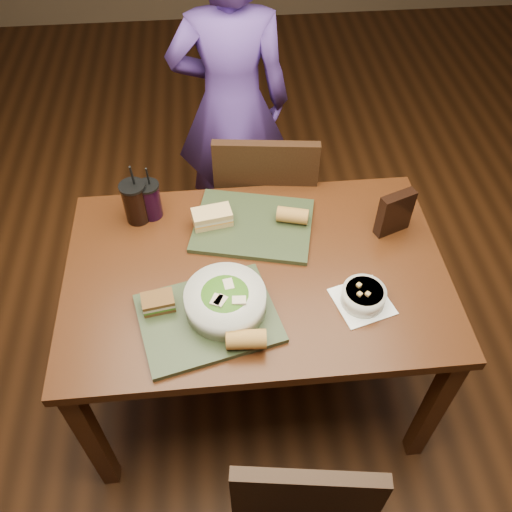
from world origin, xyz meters
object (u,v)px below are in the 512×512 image
(sandwich_near, at_px, (158,302))
(baguette_far, at_px, (293,215))
(dining_table, at_px, (256,286))
(cup_cola, at_px, (135,202))
(chair_far, at_px, (262,207))
(sandwich_far, at_px, (212,217))
(salad_bowl, at_px, (225,300))
(cup_berry, at_px, (150,200))
(tray_far, at_px, (253,225))
(chip_bag, at_px, (395,213))
(soup_bowl, at_px, (363,296))
(baguette_near, at_px, (246,339))
(diner, at_px, (231,106))
(tray_near, at_px, (208,318))

(sandwich_near, bearing_deg, baguette_far, 35.81)
(dining_table, xyz_separation_m, cup_cola, (-0.41, 0.29, 0.17))
(chair_far, height_order, sandwich_far, chair_far)
(cup_cola, bearing_deg, chair_far, 27.65)
(sandwich_near, bearing_deg, sandwich_far, 62.95)
(salad_bowl, distance_m, cup_berry, 0.53)
(tray_far, relative_size, chip_bag, 2.47)
(soup_bowl, height_order, cup_berry, cup_berry)
(baguette_near, bearing_deg, cup_berry, 116.32)
(baguette_far, bearing_deg, cup_cola, 171.51)
(diner, relative_size, baguette_far, 13.43)
(tray_far, bearing_deg, tray_near, -114.19)
(chip_bag, bearing_deg, tray_near, -174.58)
(sandwich_near, bearing_deg, tray_far, 45.95)
(baguette_far, relative_size, cup_cola, 0.45)
(tray_near, relative_size, cup_cola, 1.67)
(tray_far, bearing_deg, baguette_near, -97.48)
(salad_bowl, relative_size, sandwich_near, 2.32)
(sandwich_near, xyz_separation_m, baguette_near, (0.26, -0.17, 0.01))
(cup_cola, bearing_deg, baguette_near, -59.31)
(tray_near, bearing_deg, sandwich_far, 85.75)
(diner, relative_size, sandwich_near, 13.79)
(tray_far, relative_size, cup_cola, 1.67)
(sandwich_near, distance_m, chip_bag, 0.88)
(baguette_near, height_order, cup_berry, cup_berry)
(soup_bowl, bearing_deg, chip_bag, 60.58)
(chair_far, height_order, diner, diner)
(tray_near, height_order, cup_berry, cup_berry)
(salad_bowl, bearing_deg, diner, 85.49)
(sandwich_near, distance_m, sandwich_far, 0.41)
(cup_berry, height_order, chip_bag, cup_berry)
(salad_bowl, bearing_deg, baguette_near, -69.35)
(tray_near, relative_size, sandwich_far, 2.79)
(tray_near, height_order, cup_cola, cup_cola)
(dining_table, distance_m, cup_cola, 0.53)
(tray_near, bearing_deg, tray_far, 65.81)
(chair_far, height_order, cup_berry, cup_berry)
(soup_bowl, xyz_separation_m, sandwich_near, (-0.65, 0.03, 0.01))
(diner, distance_m, cup_berry, 0.76)
(soup_bowl, relative_size, cup_berry, 0.93)
(baguette_far, distance_m, cup_berry, 0.52)
(chair_far, height_order, chip_bag, chair_far)
(chair_far, xyz_separation_m, salad_bowl, (-0.19, -0.71, 0.29))
(salad_bowl, distance_m, baguette_near, 0.15)
(sandwich_near, xyz_separation_m, cup_berry, (-0.04, 0.44, 0.03))
(baguette_near, bearing_deg, sandwich_far, 98.61)
(salad_bowl, relative_size, cup_berry, 1.12)
(chair_far, xyz_separation_m, tray_far, (-0.07, -0.34, 0.24))
(salad_bowl, height_order, baguette_far, salad_bowl)
(soup_bowl, distance_m, chip_bag, 0.36)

